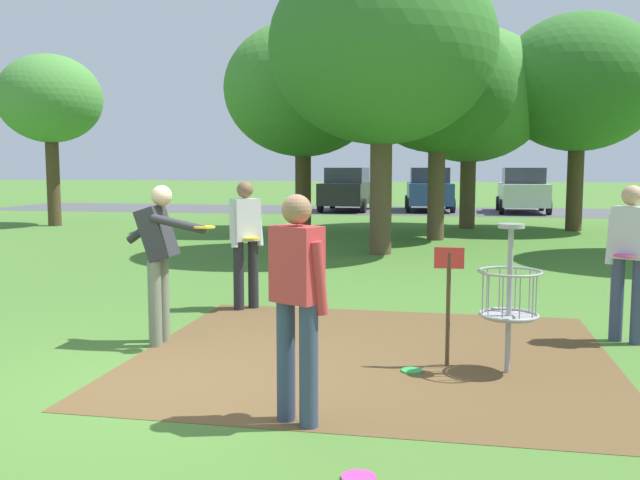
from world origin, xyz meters
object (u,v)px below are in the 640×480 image
(tree_far_center, at_px, (50,100))
(player_waiting_left, at_px, (629,254))
(parked_car_center_right, at_px, (523,190))
(parked_car_center_left, at_px, (429,189))
(player_throwing, at_px, (246,237))
(tree_mid_left, at_px, (470,95))
(player_waiting_right, at_px, (297,296))
(tree_mid_right, at_px, (438,88))
(player_foreground_watching, at_px, (159,253))
(tree_mid_center, at_px, (382,48))
(disc_golf_basket, at_px, (503,292))
(frisbee_by_tee, at_px, (359,478))
(frisbee_mid_grass, at_px, (412,371))
(tree_far_left, at_px, (579,83))
(tree_near_right, at_px, (303,90))
(parked_car_leftmost, at_px, (347,189))

(tree_far_center, bearing_deg, player_waiting_left, -40.30)
(parked_car_center_right, bearing_deg, parked_car_center_left, 174.50)
(player_throwing, relative_size, tree_mid_left, 0.28)
(player_waiting_right, height_order, tree_mid_right, tree_mid_right)
(player_foreground_watching, bearing_deg, player_throwing, 79.29)
(player_waiting_right, bearing_deg, tree_mid_left, 84.75)
(tree_mid_right, bearing_deg, tree_far_center, 170.66)
(tree_far_center, bearing_deg, tree_mid_center, -25.11)
(disc_golf_basket, relative_size, tree_mid_center, 0.21)
(player_throwing, bearing_deg, tree_mid_right, 76.33)
(disc_golf_basket, bearing_deg, frisbee_by_tee, -112.14)
(frisbee_mid_grass, height_order, tree_far_left, tree_far_left)
(player_throwing, xyz_separation_m, parked_car_center_right, (5.52, 20.75, -0.05))
(tree_near_right, distance_m, tree_mid_right, 4.19)
(player_waiting_left, bearing_deg, tree_mid_right, 102.69)
(disc_golf_basket, distance_m, player_throwing, 3.92)
(tree_far_center, xyz_separation_m, parked_car_center_right, (15.38, 9.43, -3.06))
(tree_mid_center, bearing_deg, player_waiting_left, -64.27)
(player_waiting_left, height_order, tree_mid_right, tree_mid_right)
(tree_mid_left, bearing_deg, parked_car_leftmost, 122.77)
(player_throwing, bearing_deg, tree_mid_left, 76.33)
(player_throwing, bearing_deg, player_waiting_right, -67.87)
(disc_golf_basket, bearing_deg, player_throwing, 144.01)
(player_foreground_watching, distance_m, tree_mid_center, 8.91)
(frisbee_mid_grass, distance_m, parked_car_center_right, 23.43)
(tree_mid_left, bearing_deg, player_waiting_right, -95.25)
(player_throwing, xyz_separation_m, parked_car_center_left, (1.69, 21.11, -0.05))
(player_waiting_right, height_order, parked_car_center_right, parked_car_center_right)
(player_throwing, distance_m, parked_car_leftmost, 20.55)
(frisbee_mid_grass, distance_m, tree_near_right, 14.53)
(player_throwing, xyz_separation_m, player_waiting_right, (1.59, -3.92, 0.00))
(player_waiting_right, distance_m, tree_mid_center, 10.64)
(tree_far_center, height_order, parked_car_leftmost, tree_far_center)
(frisbee_by_tee, bearing_deg, tree_far_center, 126.81)
(player_waiting_left, relative_size, tree_near_right, 0.28)
(player_waiting_left, bearing_deg, player_foreground_watching, -168.46)
(tree_mid_left, distance_m, tree_far_center, 13.09)
(player_waiting_right, height_order, frisbee_mid_grass, player_waiting_right)
(parked_car_center_right, bearing_deg, frisbee_mid_grass, -97.78)
(tree_mid_right, bearing_deg, frisbee_mid_grass, -89.58)
(tree_near_right, distance_m, tree_far_left, 8.02)
(disc_golf_basket, xyz_separation_m, tree_mid_center, (-2.00, 8.45, 3.64))
(frisbee_mid_grass, height_order, tree_mid_left, tree_mid_left)
(tree_far_left, bearing_deg, disc_golf_basket, -101.56)
(tree_near_right, xyz_separation_m, parked_car_center_right, (7.12, 9.82, -3.16))
(player_waiting_right, relative_size, frisbee_mid_grass, 8.53)
(player_waiting_left, relative_size, frisbee_by_tee, 7.86)
(player_waiting_left, relative_size, parked_car_center_left, 0.39)
(tree_near_right, bearing_deg, tree_far_left, 12.51)
(player_throwing, height_order, parked_car_center_left, parked_car_center_left)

